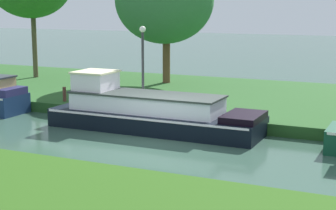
% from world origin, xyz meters
% --- Properties ---
extents(ground_plane, '(120.00, 120.00, 0.00)m').
position_xyz_m(ground_plane, '(0.00, 0.00, 0.00)').
color(ground_plane, '#355445').
extents(riverbank_far, '(72.00, 10.00, 0.40)m').
position_xyz_m(riverbank_far, '(0.00, 7.00, 0.20)').
color(riverbank_far, '#265222').
rests_on(riverbank_far, ground_plane).
extents(black_barge, '(7.30, 2.08, 1.89)m').
position_xyz_m(black_barge, '(-0.82, 1.20, 0.60)').
color(black_barge, black).
rests_on(black_barge, ground_plane).
extents(willow_tree_centre, '(4.87, 3.73, 6.02)m').
position_xyz_m(willow_tree_centre, '(-3.85, 8.71, 4.35)').
color(willow_tree_centre, brown).
rests_on(willow_tree_centre, riverbank_far).
extents(lamp_post, '(0.24, 0.24, 2.99)m').
position_xyz_m(lamp_post, '(-2.12, 3.20, 2.27)').
color(lamp_post, '#333338').
rests_on(lamp_post, riverbank_far).
extents(mooring_post_near, '(0.14, 0.14, 0.57)m').
position_xyz_m(mooring_post_near, '(-5.33, 2.63, 0.68)').
color(mooring_post_near, brown).
rests_on(mooring_post_near, riverbank_far).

